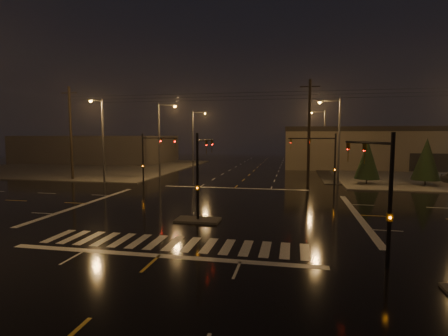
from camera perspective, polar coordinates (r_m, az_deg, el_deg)
The scene contains 20 objects.
ground at distance 27.95m, azimuth -2.08°, elevation -6.68°, with size 140.00×140.00×0.00m, color black.
sidewalk_nw at distance 67.49m, azimuth -21.33°, elevation 0.16°, with size 36.00×36.00×0.12m, color #484540.
median_island at distance 24.16m, azimuth -4.30°, elevation -8.46°, with size 3.00×1.60×0.15m, color #484540.
crosswalk at distance 19.59m, azimuth -8.32°, elevation -12.06°, with size 15.00×2.60×0.01m, color beige.
stop_bar_near at distance 17.81m, azimuth -10.54°, elevation -13.91°, with size 16.00×0.50×0.01m, color beige.
stop_bar_far at distance 38.56m, azimuth 1.71°, elevation -3.29°, with size 16.00×0.50×0.01m, color beige.
commercial_block at distance 80.13m, azimuth -19.79°, elevation 2.96°, with size 30.00×18.00×5.60m, color #443D3C.
signal_mast_median at distance 24.44m, azimuth -3.78°, elevation 0.45°, with size 0.25×4.59×6.00m.
signal_mast_ne at distance 36.90m, azimuth 16.21°, elevation 2.01°, with size 4.84×1.86×6.00m.
signal_mast_nw at distance 40.03m, azimuth -12.03°, elevation 2.37°, with size 4.84×1.86×6.00m.
signal_mast_se at distance 17.40m, azimuth 24.13°, elevation -2.20°, with size 1.55×3.87×6.00m.
streetlight_1 at distance 47.89m, azimuth -10.20°, elevation 5.30°, with size 2.77×0.32×10.00m.
streetlight_2 at distance 63.06m, azimuth -4.85°, elevation 5.39°, with size 2.77×0.32×10.00m.
streetlight_3 at distance 42.85m, azimuth 17.87°, elevation 5.11°, with size 2.77×0.32×10.00m.
streetlight_4 at distance 62.76m, azimuth 15.80°, elevation 5.21°, with size 2.77×0.32×10.00m.
streetlight_5 at distance 43.87m, azimuth -19.39°, elevation 5.07°, with size 0.32×2.77×10.00m.
utility_pole_0 at distance 49.49m, azimuth -23.74°, elevation 5.31°, with size 2.20×0.32×12.00m.
utility_pole_1 at distance 40.61m, azimuth 13.72°, elevation 5.67°, with size 2.20×0.32×12.00m.
conifer_0 at distance 44.22m, azimuth 22.38°, elevation 1.25°, with size 2.87×2.87×5.18m.
conifer_1 at distance 46.09m, azimuth 30.15°, elevation 1.26°, with size 3.06×3.06×5.48m.
Camera 1 is at (6.34, -26.57, 5.90)m, focal length 28.00 mm.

